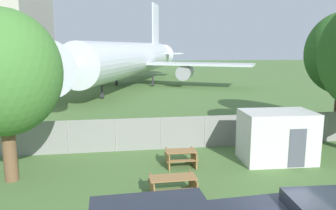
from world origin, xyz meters
TOP-DOWN VIEW (x-y plane):
  - perimeter_fence at (-0.00, 9.54)m, footprint 56.07×0.07m
  - airplane at (-2.90, 38.86)m, footprint 33.29×41.90m
  - portable_cabin at (2.98, 6.78)m, footprint 3.64×2.38m
  - picnic_bench_near_cabin at (-2.87, 3.70)m, footprint 1.86×1.43m
  - picnic_bench_open_grass at (-1.94, 6.87)m, footprint 1.54×1.44m
  - tree_left_of_cabin at (-9.60, 6.21)m, footprint 4.82×4.82m

SIDE VIEW (x-z plane):
  - picnic_bench_open_grass at x=-1.94m, z-range 0.08..0.84m
  - picnic_bench_near_cabin at x=-2.87m, z-range 0.10..0.86m
  - perimeter_fence at x=0.00m, z-range 0.00..1.86m
  - portable_cabin at x=2.98m, z-range 0.00..2.57m
  - airplane at x=-2.90m, z-range -2.72..10.53m
  - tree_left_of_cabin at x=-9.60m, z-range 1.01..8.37m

